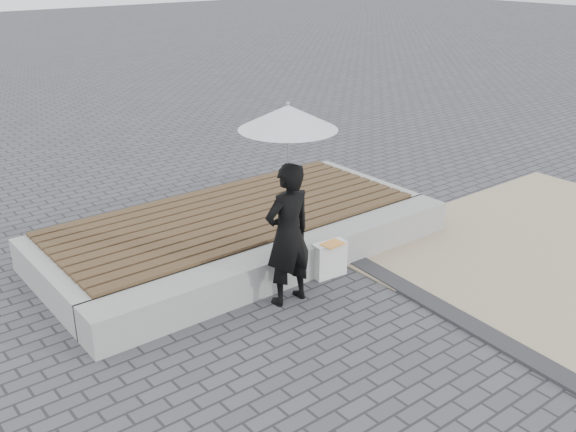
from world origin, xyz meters
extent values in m
plane|color=#46464A|center=(0.00, 0.00, 0.00)|extent=(80.00, 80.00, 0.00)
cube|color=#2D2D30|center=(0.75, -0.50, 0.02)|extent=(0.61, 5.20, 0.04)
cube|color=#A0A09B|center=(0.00, 1.60, 0.20)|extent=(5.00, 0.45, 0.40)
cube|color=#A2A29D|center=(0.00, 2.80, 0.20)|extent=(5.00, 2.00, 0.40)
imported|color=black|center=(-0.37, 1.17, 0.79)|extent=(0.58, 0.38, 1.58)
cylinder|color=#AAABAF|center=(-0.37, 1.17, 1.43)|extent=(0.02, 0.02, 0.99)
cone|color=silver|center=(-0.37, 1.17, 2.04)|extent=(0.99, 0.99, 0.24)
sphere|color=#AAABAF|center=(-0.37, 1.17, 2.18)|extent=(0.03, 0.03, 0.03)
cube|color=black|center=(-0.12, 1.44, 0.53)|extent=(0.39, 0.27, 0.26)
cube|color=silver|center=(0.38, 1.34, 0.21)|extent=(0.41, 0.21, 0.42)
cube|color=#CB3E39|center=(0.38, 1.29, 0.43)|extent=(0.27, 0.21, 0.01)
camera|label=1|loc=(-4.29, -3.79, 3.57)|focal=41.09mm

